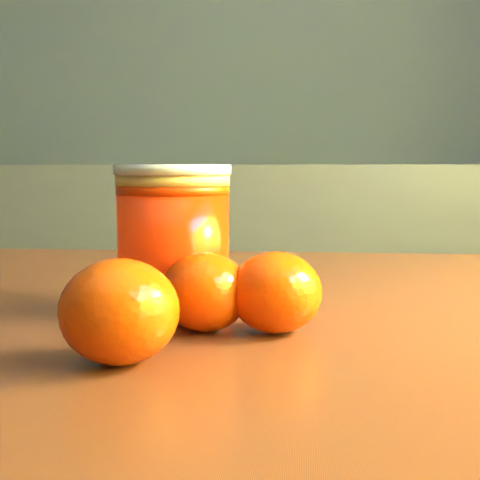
{
  "coord_description": "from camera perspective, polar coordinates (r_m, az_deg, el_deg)",
  "views": [
    {
      "loc": [
        0.92,
        -0.26,
        0.89
      ],
      "look_at": [
        0.87,
        0.26,
        0.84
      ],
      "focal_mm": 50.0,
      "sensor_mm": 36.0,
      "label": 1
    }
  ],
  "objects": [
    {
      "name": "juice_glass",
      "position": [
        0.52,
        -5.7,
        -0.03
      ],
      "size": [
        0.09,
        0.09,
        0.11
      ],
      "rotation": [
        0.0,
        0.0,
        -0.02
      ],
      "color": "red",
      "rests_on": "table"
    },
    {
      "name": "orange_back",
      "position": [
        0.46,
        -3.0,
        -4.45
      ],
      "size": [
        0.08,
        0.08,
        0.05
      ],
      "primitive_type": "ellipsoid",
      "rotation": [
        0.0,
        0.0,
        -0.32
      ],
      "color": "#E54104",
      "rests_on": "table"
    },
    {
      "name": "table",
      "position": [
        0.57,
        4.34,
        -15.66
      ],
      "size": [
        1.04,
        0.73,
        0.78
      ],
      "rotation": [
        0.0,
        0.0,
        -0.0
      ],
      "color": "brown",
      "rests_on": "ground"
    },
    {
      "name": "orange_extra",
      "position": [
        0.39,
        -10.24,
        -6.01
      ],
      "size": [
        0.09,
        0.09,
        0.06
      ],
      "primitive_type": "ellipsoid",
      "rotation": [
        0.0,
        0.0,
        -0.27
      ],
      "color": "#E54104",
      "rests_on": "table"
    },
    {
      "name": "orange_front",
      "position": [
        0.46,
        3.07,
        -4.47
      ],
      "size": [
        0.07,
        0.07,
        0.06
      ],
      "primitive_type": "ellipsoid",
      "rotation": [
        0.0,
        0.0,
        -0.14
      ],
      "color": "#E54104",
      "rests_on": "table"
    }
  ]
}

